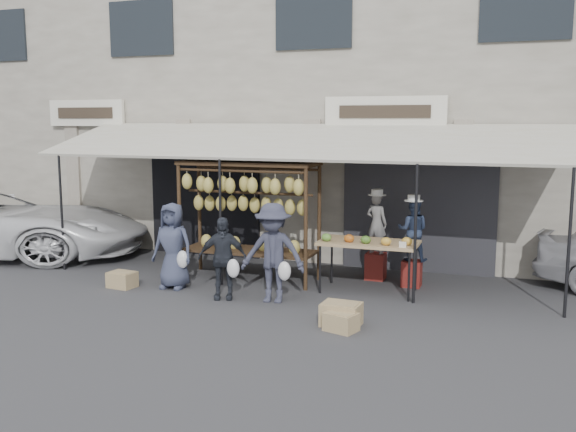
{
  "coord_description": "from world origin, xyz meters",
  "views": [
    {
      "loc": [
        4.04,
        -9.19,
        3.0
      ],
      "look_at": [
        0.21,
        1.4,
        1.3
      ],
      "focal_mm": 40.0,
      "sensor_mm": 36.0,
      "label": 1
    }
  ],
  "objects_px": {
    "customer_left": "(173,246)",
    "crate_near_b": "(341,314)",
    "vendor_left": "(377,223)",
    "customer_mid": "(222,258)",
    "vendor_right": "(413,230)",
    "produce_table": "(368,244)",
    "crate_far": "(122,280)",
    "customer_right": "(273,253)",
    "crate_near_a": "(341,322)",
    "banana_rack": "(248,197)"
  },
  "relations": [
    {
      "from": "banana_rack",
      "to": "crate_near_a",
      "type": "xyz_separation_m",
      "value": [
        2.43,
        -2.26,
        -1.44
      ]
    },
    {
      "from": "banana_rack",
      "to": "customer_right",
      "type": "distance_m",
      "value": 1.72
    },
    {
      "from": "customer_mid",
      "to": "produce_table",
      "type": "bearing_deg",
      "value": 10.11
    },
    {
      "from": "crate_far",
      "to": "vendor_right",
      "type": "bearing_deg",
      "value": 20.66
    },
    {
      "from": "customer_left",
      "to": "crate_near_b",
      "type": "distance_m",
      "value": 3.6
    },
    {
      "from": "vendor_left",
      "to": "crate_far",
      "type": "bearing_deg",
      "value": 43.56
    },
    {
      "from": "banana_rack",
      "to": "crate_near_b",
      "type": "xyz_separation_m",
      "value": [
        2.36,
        -2.03,
        -1.41
      ]
    },
    {
      "from": "crate_near_b",
      "to": "banana_rack",
      "type": "bearing_deg",
      "value": 139.38
    },
    {
      "from": "customer_left",
      "to": "crate_near_b",
      "type": "relative_size",
      "value": 2.77
    },
    {
      "from": "banana_rack",
      "to": "customer_right",
      "type": "height_order",
      "value": "banana_rack"
    },
    {
      "from": "vendor_left",
      "to": "customer_mid",
      "type": "xyz_separation_m",
      "value": [
        -2.14,
        -2.19,
        -0.37
      ]
    },
    {
      "from": "customer_mid",
      "to": "crate_near_b",
      "type": "relative_size",
      "value": 2.51
    },
    {
      "from": "produce_table",
      "to": "vendor_left",
      "type": "distance_m",
      "value": 0.99
    },
    {
      "from": "customer_mid",
      "to": "customer_right",
      "type": "relative_size",
      "value": 0.84
    },
    {
      "from": "customer_right",
      "to": "crate_near_b",
      "type": "bearing_deg",
      "value": -36.85
    },
    {
      "from": "produce_table",
      "to": "crate_far",
      "type": "bearing_deg",
      "value": -164.46
    },
    {
      "from": "customer_right",
      "to": "crate_near_b",
      "type": "relative_size",
      "value": 2.97
    },
    {
      "from": "customer_left",
      "to": "crate_near_b",
      "type": "height_order",
      "value": "customer_left"
    },
    {
      "from": "produce_table",
      "to": "crate_near_a",
      "type": "relative_size",
      "value": 3.85
    },
    {
      "from": "crate_far",
      "to": "customer_right",
      "type": "bearing_deg",
      "value": 1.38
    },
    {
      "from": "customer_left",
      "to": "crate_near_a",
      "type": "xyz_separation_m",
      "value": [
        3.46,
        -1.27,
        -0.64
      ]
    },
    {
      "from": "banana_rack",
      "to": "crate_near_b",
      "type": "bearing_deg",
      "value": -40.62
    },
    {
      "from": "customer_left",
      "to": "customer_right",
      "type": "height_order",
      "value": "customer_right"
    },
    {
      "from": "vendor_left",
      "to": "produce_table",
      "type": "bearing_deg",
      "value": 110.33
    },
    {
      "from": "customer_right",
      "to": "vendor_left",
      "type": "bearing_deg",
      "value": 52.0
    },
    {
      "from": "crate_near_a",
      "to": "customer_mid",
      "type": "bearing_deg",
      "value": 157.85
    },
    {
      "from": "customer_left",
      "to": "customer_right",
      "type": "distance_m",
      "value": 2.01
    },
    {
      "from": "banana_rack",
      "to": "customer_left",
      "type": "xyz_separation_m",
      "value": [
        -1.03,
        -0.99,
        -0.8
      ]
    },
    {
      "from": "vendor_right",
      "to": "customer_left",
      "type": "xyz_separation_m",
      "value": [
        -4.01,
        -1.56,
        -0.27
      ]
    },
    {
      "from": "banana_rack",
      "to": "vendor_left",
      "type": "relative_size",
      "value": 2.29
    },
    {
      "from": "customer_mid",
      "to": "customer_left",
      "type": "bearing_deg",
      "value": 145.1
    },
    {
      "from": "customer_left",
      "to": "crate_near_a",
      "type": "relative_size",
      "value": 3.49
    },
    {
      "from": "banana_rack",
      "to": "customer_mid",
      "type": "xyz_separation_m",
      "value": [
        0.1,
        -1.32,
        -0.88
      ]
    },
    {
      "from": "produce_table",
      "to": "crate_near_b",
      "type": "xyz_separation_m",
      "value": [
        0.05,
        -1.93,
        -0.7
      ]
    },
    {
      "from": "customer_mid",
      "to": "vendor_right",
      "type": "bearing_deg",
      "value": 14.56
    },
    {
      "from": "banana_rack",
      "to": "customer_right",
      "type": "xyz_separation_m",
      "value": [
        0.97,
        -1.21,
        -0.75
      ]
    },
    {
      "from": "customer_right",
      "to": "crate_far",
      "type": "height_order",
      "value": "customer_right"
    },
    {
      "from": "banana_rack",
      "to": "vendor_right",
      "type": "relative_size",
      "value": 2.32
    },
    {
      "from": "vendor_right",
      "to": "crate_far",
      "type": "bearing_deg",
      "value": 17.37
    },
    {
      "from": "customer_mid",
      "to": "crate_far",
      "type": "distance_m",
      "value": 2.1
    },
    {
      "from": "customer_right",
      "to": "crate_near_a",
      "type": "xyz_separation_m",
      "value": [
        1.46,
        -1.06,
        -0.69
      ]
    },
    {
      "from": "vendor_right",
      "to": "customer_right",
      "type": "distance_m",
      "value": 2.69
    },
    {
      "from": "vendor_left",
      "to": "customer_mid",
      "type": "height_order",
      "value": "vendor_left"
    },
    {
      "from": "produce_table",
      "to": "vendor_left",
      "type": "xyz_separation_m",
      "value": [
        -0.07,
        0.97,
        0.2
      ]
    },
    {
      "from": "crate_near_a",
      "to": "crate_near_b",
      "type": "relative_size",
      "value": 0.79
    },
    {
      "from": "crate_near_b",
      "to": "crate_far",
      "type": "bearing_deg",
      "value": 170.09
    },
    {
      "from": "banana_rack",
      "to": "customer_mid",
      "type": "height_order",
      "value": "banana_rack"
    },
    {
      "from": "banana_rack",
      "to": "crate_far",
      "type": "height_order",
      "value": "banana_rack"
    },
    {
      "from": "vendor_right",
      "to": "customer_mid",
      "type": "height_order",
      "value": "vendor_right"
    },
    {
      "from": "customer_right",
      "to": "crate_far",
      "type": "relative_size",
      "value": 3.53
    }
  ]
}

